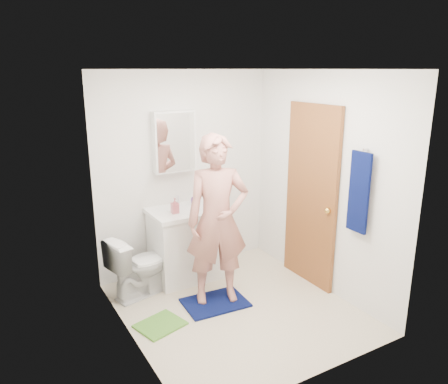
% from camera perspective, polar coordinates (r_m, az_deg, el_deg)
% --- Properties ---
extents(floor, '(2.20, 2.40, 0.02)m').
position_cam_1_polar(floor, '(4.71, 1.65, -15.06)').
color(floor, beige).
rests_on(floor, ground).
extents(ceiling, '(2.20, 2.40, 0.02)m').
position_cam_1_polar(ceiling, '(4.04, 1.93, 15.88)').
color(ceiling, white).
rests_on(ceiling, ground).
extents(wall_back, '(2.20, 0.02, 2.40)m').
position_cam_1_polar(wall_back, '(5.25, -5.20, 2.48)').
color(wall_back, silver).
rests_on(wall_back, ground).
extents(wall_front, '(2.20, 0.02, 2.40)m').
position_cam_1_polar(wall_front, '(3.31, 12.95, -5.98)').
color(wall_front, silver).
rests_on(wall_front, ground).
extents(wall_left, '(0.02, 2.40, 2.40)m').
position_cam_1_polar(wall_left, '(3.78, -12.71, -3.19)').
color(wall_left, silver).
rests_on(wall_left, ground).
extents(wall_right, '(0.02, 2.40, 2.40)m').
position_cam_1_polar(wall_right, '(4.87, 12.95, 1.09)').
color(wall_right, silver).
rests_on(wall_right, ground).
extents(vanity_cabinet, '(0.75, 0.55, 0.80)m').
position_cam_1_polar(vanity_cabinet, '(5.18, -5.10, -7.02)').
color(vanity_cabinet, white).
rests_on(vanity_cabinet, floor).
extents(countertop, '(0.79, 0.59, 0.05)m').
position_cam_1_polar(countertop, '(5.03, -5.22, -2.55)').
color(countertop, white).
rests_on(countertop, vanity_cabinet).
extents(sink_basin, '(0.40, 0.40, 0.03)m').
position_cam_1_polar(sink_basin, '(5.03, -5.22, -2.39)').
color(sink_basin, white).
rests_on(sink_basin, countertop).
extents(faucet, '(0.03, 0.03, 0.12)m').
position_cam_1_polar(faucet, '(5.16, -6.09, -1.11)').
color(faucet, silver).
rests_on(faucet, countertop).
extents(medicine_cabinet, '(0.50, 0.12, 0.70)m').
position_cam_1_polar(medicine_cabinet, '(5.05, -6.53, 6.54)').
color(medicine_cabinet, white).
rests_on(medicine_cabinet, wall_back).
extents(mirror_panel, '(0.46, 0.01, 0.66)m').
position_cam_1_polar(mirror_panel, '(4.99, -6.24, 6.45)').
color(mirror_panel, white).
rests_on(mirror_panel, wall_back).
extents(door, '(0.05, 0.80, 2.05)m').
position_cam_1_polar(door, '(5.00, 11.28, -0.53)').
color(door, '#99582A').
rests_on(door, ground).
extents(door_knob, '(0.07, 0.07, 0.07)m').
position_cam_1_polar(door_knob, '(4.77, 13.39, -2.40)').
color(door_knob, gold).
rests_on(door_knob, door).
extents(towel, '(0.03, 0.24, 0.80)m').
position_cam_1_polar(towel, '(4.42, 17.21, -0.06)').
color(towel, '#071045').
rests_on(towel, wall_right).
extents(towel_hook, '(0.06, 0.02, 0.02)m').
position_cam_1_polar(towel_hook, '(4.36, 18.02, 5.33)').
color(towel_hook, silver).
rests_on(towel_hook, wall_right).
extents(toilet, '(0.75, 0.54, 0.69)m').
position_cam_1_polar(toilet, '(4.89, -10.96, -9.40)').
color(toilet, white).
rests_on(toilet, floor).
extents(bath_mat, '(0.68, 0.51, 0.02)m').
position_cam_1_polar(bath_mat, '(4.78, -1.16, -14.25)').
color(bath_mat, '#071045').
rests_on(bath_mat, floor).
extents(green_rug, '(0.50, 0.46, 0.02)m').
position_cam_1_polar(green_rug, '(4.47, -8.33, -16.79)').
color(green_rug, '#569933').
rests_on(green_rug, floor).
extents(soap_dispenser, '(0.09, 0.09, 0.18)m').
position_cam_1_polar(soap_dispenser, '(4.88, -6.44, -1.80)').
color(soap_dispenser, '#BC5760').
rests_on(soap_dispenser, countertop).
extents(toothbrush_cup, '(0.14, 0.14, 0.09)m').
position_cam_1_polar(toothbrush_cup, '(5.15, -3.72, -1.24)').
color(toothbrush_cup, '#7C479C').
rests_on(toothbrush_cup, countertop).
extents(man, '(0.74, 0.60, 1.78)m').
position_cam_1_polar(man, '(4.47, -0.86, -3.72)').
color(man, '#B57266').
rests_on(man, bath_mat).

